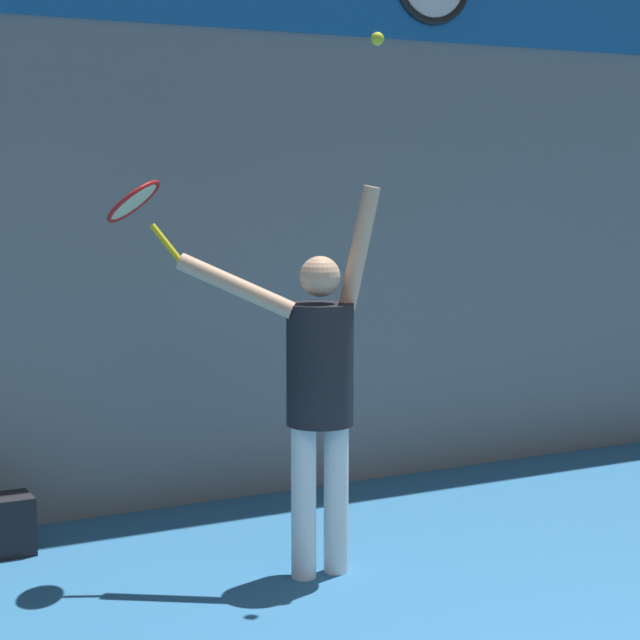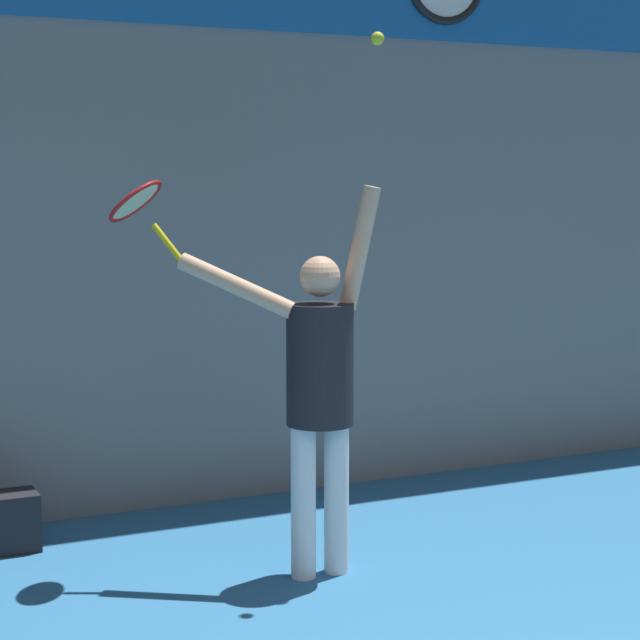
% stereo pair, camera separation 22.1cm
% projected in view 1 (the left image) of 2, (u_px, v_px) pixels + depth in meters
% --- Properties ---
extents(back_wall, '(18.00, 0.10, 5.00)m').
position_uv_depth(back_wall, '(232.00, 107.00, 7.25)').
color(back_wall, slate).
rests_on(back_wall, ground_plane).
extents(tennis_player, '(0.97, 0.59, 2.02)m').
position_uv_depth(tennis_player, '(318.00, 380.00, 5.92)').
color(tennis_player, white).
rests_on(tennis_player, ground_plane).
extents(tennis_racket, '(0.42, 0.43, 0.43)m').
position_uv_depth(tennis_racket, '(136.00, 205.00, 5.91)').
color(tennis_racket, yellow).
extents(tennis_ball, '(0.07, 0.07, 0.07)m').
position_uv_depth(tennis_ball, '(377.00, 39.00, 5.73)').
color(tennis_ball, '#CCDB2D').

